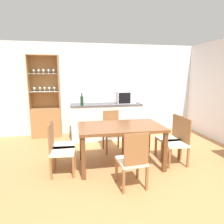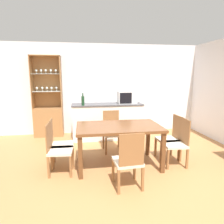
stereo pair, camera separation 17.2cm
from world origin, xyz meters
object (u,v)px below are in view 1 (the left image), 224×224
display_cabinet (46,115)px  dining_chair_side_right_far (171,138)px  dining_chair_side_right_near (178,142)px  microwave (125,97)px  dining_chair_side_left_far (61,145)px  dining_table (120,130)px  dining_chair_side_left_near (60,150)px  wine_bottle (82,101)px  dining_chair_head_far (112,132)px  dining_chair_head_near (133,161)px

display_cabinet → dining_chair_side_right_far: size_ratio=2.46×
dining_chair_side_right_near → microwave: (-0.55, 1.80, 0.67)m
dining_chair_side_left_far → dining_table: bearing=82.6°
dining_chair_side_left_near → wine_bottle: (0.45, 1.59, 0.63)m
dining_chair_side_left_far → dining_chair_side_right_near: bearing=82.5°
dining_chair_side_left_far → microwave: size_ratio=1.83×
dining_table → dining_chair_side_right_far: dining_chair_side_right_far is taller
dining_chair_side_right_far → dining_chair_head_far: bearing=56.8°
microwave → wine_bottle: microwave is taller
dining_chair_side_right_far → dining_chair_head_near: bearing=127.5°
dining_chair_side_left_far → wine_bottle: wine_bottle is taller
dining_table → wine_bottle: bearing=113.3°
dining_chair_head_far → microwave: (0.53, 0.89, 0.67)m
dining_chair_head_near → wine_bottle: 2.41m
dining_chair_head_far → dining_chair_side_left_far: bearing=27.9°
microwave → wine_bottle: (-1.16, -0.21, -0.04)m
dining_table → dining_chair_head_near: (0.00, -0.78, -0.25)m
dining_chair_head_far → dining_table: bearing=87.4°
dining_chair_side_left_far → dining_chair_head_near: bearing=49.7°
display_cabinet → microwave: size_ratio=4.50×
dining_chair_side_left_far → dining_chair_head_near: (1.09, -0.91, 0.00)m
dining_chair_head_far → microwave: 1.23m
dining_chair_side_left_near → microwave: size_ratio=1.83×
dining_chair_side_right_near → dining_chair_side_right_far: size_ratio=1.00×
dining_table → dining_chair_side_left_near: dining_chair_side_left_near is taller
dining_chair_side_right_near → wine_bottle: size_ratio=2.90×
dining_chair_side_left_near → microwave: microwave is taller
display_cabinet → wine_bottle: size_ratio=7.12×
dining_chair_head_far → dining_chair_side_left_near: size_ratio=1.00×
dining_chair_side_left_far → dining_chair_head_near: 1.42m
dining_table → microwave: (0.53, 1.66, 0.42)m
dining_table → dining_chair_side_left_far: bearing=172.8°
dining_chair_side_left_far → dining_chair_head_far: same height
dining_chair_head_near → microwave: 2.58m
dining_chair_side_right_far → wine_bottle: wine_bottle is taller
wine_bottle → display_cabinet: bearing=144.1°
display_cabinet → wine_bottle: (0.95, -0.69, 0.45)m
dining_table → microwave: microwave is taller
wine_bottle → dining_table: bearing=-66.7°
dining_table → dining_chair_side_right_near: (1.08, -0.14, -0.25)m
dining_chair_side_left_far → microwave: microwave is taller
dining_chair_side_right_far → dining_chair_side_right_near: bearing=177.2°
dining_chair_side_left_far → dining_chair_side_left_near: (0.00, -0.27, 0.00)m
dining_chair_head_far → dining_chair_head_near: 1.55m
dining_table → dining_chair_side_left_far: size_ratio=1.72×
dining_table → dining_chair_head_near: dining_chair_head_near is taller
dining_chair_side_left_far → microwave: bearing=133.3°
dining_chair_side_right_near → wine_bottle: (-1.71, 1.60, 0.63)m
dining_table → dining_chair_side_right_far: (1.08, 0.14, -0.25)m
dining_chair_side_right_near → dining_chair_side_left_far: bearing=86.0°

